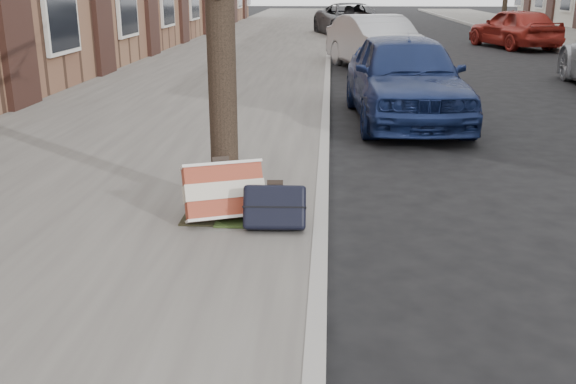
# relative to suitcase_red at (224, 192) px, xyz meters

# --- Properties ---
(ground) EXTENTS (120.00, 120.00, 0.00)m
(ground) POSITION_rel_suitcase_red_xyz_m (2.06, -0.95, -0.37)
(ground) COLOR black
(ground) RESTS_ON ground
(near_sidewalk) EXTENTS (5.00, 70.00, 0.12)m
(near_sidewalk) POSITION_rel_suitcase_red_xyz_m (-1.64, 14.05, -0.31)
(near_sidewalk) COLOR slate
(near_sidewalk) RESTS_ON ground
(dirt_patch) EXTENTS (0.85, 0.85, 0.02)m
(dirt_patch) POSITION_rel_suitcase_red_xyz_m (0.06, 0.25, -0.24)
(dirt_patch) COLOR black
(dirt_patch) RESTS_ON near_sidewalk
(suitcase_red) EXTENTS (0.73, 0.56, 0.50)m
(suitcase_red) POSITION_rel_suitcase_red_xyz_m (0.00, 0.00, 0.00)
(suitcase_red) COLOR maroon
(suitcase_red) RESTS_ON near_sidewalk
(suitcase_navy) EXTENTS (0.51, 0.31, 0.39)m
(suitcase_navy) POSITION_rel_suitcase_red_xyz_m (0.44, -0.20, -0.06)
(suitcase_navy) COLOR black
(suitcase_navy) RESTS_ON near_sidewalk
(car_near_front) EXTENTS (1.81, 4.03, 1.34)m
(car_near_front) POSITION_rel_suitcase_red_xyz_m (2.01, 4.85, 0.30)
(car_near_front) COLOR navy
(car_near_front) RESTS_ON ground
(car_near_mid) EXTENTS (2.54, 4.20, 1.31)m
(car_near_mid) POSITION_rel_suitcase_red_xyz_m (2.00, 11.02, 0.28)
(car_near_mid) COLOR #B3B4BA
(car_near_mid) RESTS_ON ground
(car_near_back) EXTENTS (3.22, 5.14, 1.32)m
(car_near_back) POSITION_rel_suitcase_red_xyz_m (1.67, 20.88, 0.29)
(car_near_back) COLOR #3D3E42
(car_near_back) RESTS_ON ground
(car_far_back) EXTENTS (2.53, 4.09, 1.30)m
(car_far_back) POSITION_rel_suitcase_red_xyz_m (6.87, 17.00, 0.28)
(car_far_back) COLOR maroon
(car_far_back) RESTS_ON ground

